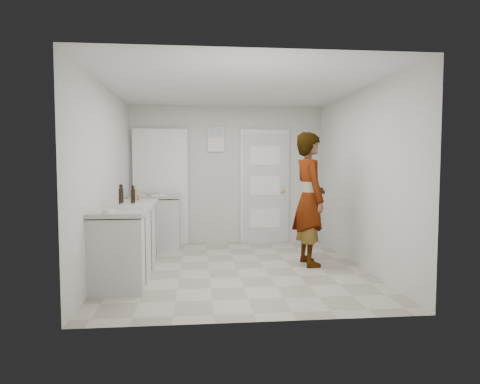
{
  "coord_description": "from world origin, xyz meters",
  "views": [
    {
      "loc": [
        -0.54,
        -5.84,
        1.48
      ],
      "look_at": [
        0.08,
        0.4,
        1.04
      ],
      "focal_mm": 32.0,
      "sensor_mm": 36.0,
      "label": 1
    }
  ],
  "objects": [
    {
      "name": "baking_dish",
      "position": [
        -1.31,
        -0.62,
        0.95
      ],
      "size": [
        0.33,
        0.24,
        0.06
      ],
      "rotation": [
        0.0,
        0.0,
        0.06
      ],
      "color": "silver",
      "rests_on": "main_counter"
    },
    {
      "name": "cake_mix_box",
      "position": [
        -1.49,
        0.7,
        1.01
      ],
      "size": [
        0.11,
        0.08,
        0.17
      ],
      "primitive_type": "cube",
      "rotation": [
        0.0,
        0.0,
        0.32
      ],
      "color": "#906648",
      "rests_on": "main_counter"
    },
    {
      "name": "oil_cruet_b",
      "position": [
        -1.52,
        -0.23,
        1.06
      ],
      "size": [
        0.06,
        0.06,
        0.28
      ],
      "color": "black",
      "rests_on": "main_counter"
    },
    {
      "name": "side_counter",
      "position": [
        -1.25,
        1.55,
        0.43
      ],
      "size": [
        0.84,
        0.61,
        0.93
      ],
      "color": "silver",
      "rests_on": "ground"
    },
    {
      "name": "room_shell",
      "position": [
        -0.17,
        1.95,
        1.02
      ],
      "size": [
        4.0,
        4.0,
        4.0
      ],
      "color": "beige",
      "rests_on": "ground"
    },
    {
      "name": "main_counter",
      "position": [
        -1.45,
        -0.2,
        0.43
      ],
      "size": [
        0.64,
        1.96,
        0.93
      ],
      "color": "silver",
      "rests_on": "ground"
    },
    {
      "name": "person",
      "position": [
        1.07,
        0.16,
        0.95
      ],
      "size": [
        0.52,
        0.74,
        1.91
      ],
      "primitive_type": "imported",
      "rotation": [
        0.0,
        0.0,
        1.66
      ],
      "color": "silver",
      "rests_on": "ground"
    },
    {
      "name": "ground",
      "position": [
        0.0,
        0.0,
        0.0
      ],
      "size": [
        4.0,
        4.0,
        0.0
      ],
      "primitive_type": "plane",
      "color": "gray",
      "rests_on": "ground"
    },
    {
      "name": "oil_cruet_a",
      "position": [
        -1.42,
        0.12,
        1.04
      ],
      "size": [
        0.06,
        0.06,
        0.24
      ],
      "color": "black",
      "rests_on": "main_counter"
    },
    {
      "name": "spice_jar",
      "position": [
        -1.4,
        0.57,
        0.96
      ],
      "size": [
        0.05,
        0.05,
        0.08
      ],
      "primitive_type": "cylinder",
      "color": "#A5825E",
      "rests_on": "main_counter"
    },
    {
      "name": "egg_bowl",
      "position": [
        -1.51,
        -1.1,
        0.95
      ],
      "size": [
        0.12,
        0.12,
        0.05
      ],
      "color": "silver",
      "rests_on": "main_counter"
    },
    {
      "name": "papers",
      "position": [
        -1.22,
        1.48,
        0.93
      ],
      "size": [
        0.31,
        0.35,
        0.01
      ],
      "primitive_type": "cube",
      "rotation": [
        0.0,
        0.0,
        0.33
      ],
      "color": "white",
      "rests_on": "side_counter"
    }
  ]
}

